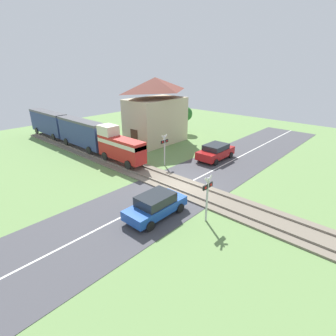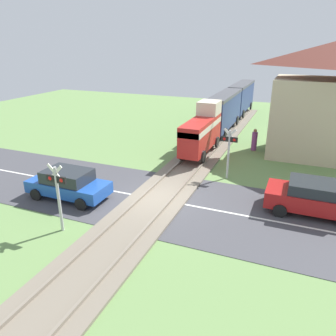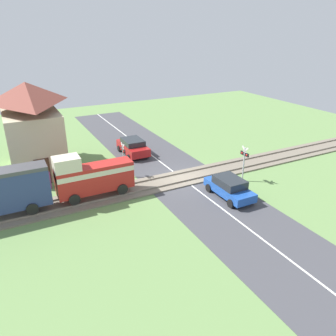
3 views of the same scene
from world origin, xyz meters
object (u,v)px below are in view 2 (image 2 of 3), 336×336
pedestrian_by_station (254,141)px  crossing_signal_east_approach (229,147)px  crossing_signal_west_approach (57,189)px  car_near_crossing (68,184)px  car_far_side (315,197)px  train (227,108)px  station_building (329,104)px

pedestrian_by_station → crossing_signal_east_approach: bearing=-96.2°
crossing_signal_west_approach → car_near_crossing: bearing=122.7°
car_near_crossing → crossing_signal_east_approach: crossing_signal_east_approach is taller
car_near_crossing → car_far_side: 11.49m
train → pedestrian_by_station: 6.01m
crossing_signal_east_approach → car_near_crossing: bearing=-140.7°
car_near_crossing → car_far_side: size_ratio=0.97×
station_building → crossing_signal_east_approach: bearing=-129.7°
train → pedestrian_by_station: size_ratio=13.29×
pedestrian_by_station → car_near_crossing: bearing=-123.0°
train → station_building: (7.45, -4.80, 1.67)m
car_far_side → pedestrian_by_station: bearing=114.9°
train → pedestrian_by_station: (3.13, -4.99, -1.19)m
train → pedestrian_by_station: train is taller
crossing_signal_west_approach → station_building: bearing=54.4°
car_near_crossing → crossing_signal_east_approach: bearing=39.3°
station_building → pedestrian_by_station: (-4.32, -0.19, -2.86)m
train → car_near_crossing: 16.74m
crossing_signal_east_approach → pedestrian_by_station: bearing=83.8°
train → car_near_crossing: bearing=-104.4°
crossing_signal_west_approach → crossing_signal_east_approach: same height
car_near_crossing → pedestrian_by_station: size_ratio=2.62×
car_near_crossing → crossing_signal_east_approach: (6.65, 5.43, 1.10)m
train → crossing_signal_west_approach: bearing=-97.6°
crossing_signal_west_approach → pedestrian_by_station: bearing=67.7°
train → crossing_signal_west_approach: (-2.51, -18.73, -0.03)m
train → pedestrian_by_station: bearing=-57.9°
train → crossing_signal_east_approach: (2.51, -10.75, -0.03)m
train → car_far_side: (6.99, -13.30, -1.09)m
train → car_near_crossing: train is taller
crossing_signal_east_approach → car_far_side: bearing=-29.7°
crossing_signal_west_approach → pedestrian_by_station: (5.63, 13.74, -1.16)m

